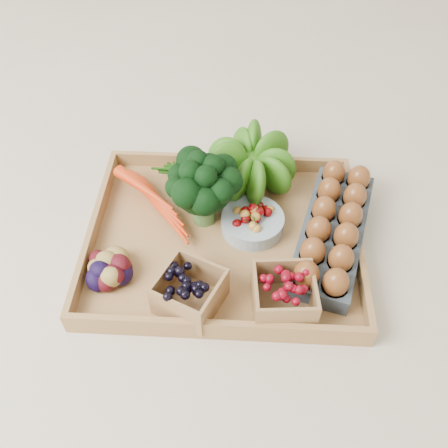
{
  "coord_description": "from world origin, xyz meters",
  "views": [
    {
      "loc": [
        0.04,
        -0.66,
        0.81
      ],
      "look_at": [
        0.0,
        0.0,
        0.06
      ],
      "focal_mm": 40.0,
      "sensor_mm": 36.0,
      "label": 1
    }
  ],
  "objects_px": {
    "broccoli": "(203,199)",
    "cherry_bowl": "(252,223)",
    "tray": "(224,241)",
    "egg_carton": "(332,234)"
  },
  "relations": [
    {
      "from": "broccoli",
      "to": "tray",
      "type": "bearing_deg",
      "value": -48.29
    },
    {
      "from": "broccoli",
      "to": "cherry_bowl",
      "type": "relative_size",
      "value": 1.19
    },
    {
      "from": "tray",
      "to": "egg_carton",
      "type": "bearing_deg",
      "value": 1.89
    },
    {
      "from": "broccoli",
      "to": "cherry_bowl",
      "type": "xyz_separation_m",
      "value": [
        0.1,
        -0.02,
        -0.04
      ]
    },
    {
      "from": "egg_carton",
      "to": "tray",
      "type": "bearing_deg",
      "value": -162.83
    },
    {
      "from": "tray",
      "to": "egg_carton",
      "type": "xyz_separation_m",
      "value": [
        0.22,
        0.01,
        0.03
      ]
    },
    {
      "from": "tray",
      "to": "cherry_bowl",
      "type": "xyz_separation_m",
      "value": [
        0.06,
        0.03,
        0.02
      ]
    },
    {
      "from": "tray",
      "to": "broccoli",
      "type": "height_order",
      "value": "broccoli"
    },
    {
      "from": "broccoli",
      "to": "egg_carton",
      "type": "height_order",
      "value": "broccoli"
    },
    {
      "from": "broccoli",
      "to": "egg_carton",
      "type": "bearing_deg",
      "value": -9.4
    }
  ]
}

